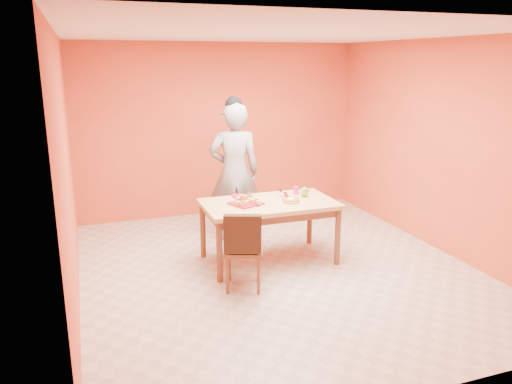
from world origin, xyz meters
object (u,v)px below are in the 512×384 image
object	(u,v)px
person	(234,172)
sponge_cake	(291,201)
red_dinner_plate	(241,196)
egg_ornament	(304,192)
magenta_glass	(296,190)
pastry_platter	(246,203)
dining_table	(269,209)
dining_chair	(244,248)
checker_tin	(305,191)

from	to	relation	value
person	sponge_cake	bearing A→B (deg)	120.65
person	red_dinner_plate	xyz separation A→B (m)	(-0.10, -0.57, -0.18)
egg_ornament	magenta_glass	size ratio (longest dim) A/B	1.29
person	egg_ornament	world-z (taller)	person
pastry_platter	red_dinner_plate	xyz separation A→B (m)	(0.05, 0.34, -0.00)
pastry_platter	egg_ornament	size ratio (longest dim) A/B	2.56
pastry_platter	magenta_glass	distance (m)	0.79
magenta_glass	dining_table	bearing A→B (deg)	-153.69
dining_table	sponge_cake	xyz separation A→B (m)	(0.22, -0.15, 0.13)
person	sponge_cake	xyz separation A→B (m)	(0.37, -1.08, -0.15)
magenta_glass	dining_chair	bearing A→B (deg)	-138.97
red_dinner_plate	magenta_glass	size ratio (longest dim) A/B	2.30
sponge_cake	checker_tin	distance (m)	0.59
pastry_platter	dining_chair	bearing A→B (deg)	-109.96
dining_table	checker_tin	bearing A→B (deg)	25.32
dining_table	pastry_platter	xyz separation A→B (m)	(-0.30, 0.01, 0.10)
sponge_cake	checker_tin	bearing A→B (deg)	48.46
sponge_cake	magenta_glass	distance (m)	0.45
dining_chair	checker_tin	bearing A→B (deg)	59.14
sponge_cake	checker_tin	world-z (taller)	sponge_cake
dining_chair	egg_ornament	world-z (taller)	dining_chair
dining_table	person	size ratio (longest dim) A/B	0.85
dining_table	sponge_cake	bearing A→B (deg)	-34.98
dining_chair	magenta_glass	distance (m)	1.35
egg_ornament	checker_tin	distance (m)	0.24
red_dinner_plate	dining_table	bearing A→B (deg)	-54.45
dining_table	magenta_glass	distance (m)	0.53
red_dinner_plate	checker_tin	size ratio (longest dim) A/B	2.44
red_dinner_plate	sponge_cake	size ratio (longest dim) A/B	1.07
dining_chair	person	size ratio (longest dim) A/B	0.47
sponge_cake	person	bearing A→B (deg)	109.17
person	magenta_glass	size ratio (longest dim) A/B	19.04
dining_table	checker_tin	distance (m)	0.69
magenta_glass	checker_tin	size ratio (longest dim) A/B	1.06
magenta_glass	pastry_platter	bearing A→B (deg)	-163.81
person	magenta_glass	xyz separation A→B (m)	(0.61, -0.70, -0.13)
dining_table	dining_chair	size ratio (longest dim) A/B	1.79
dining_chair	egg_ornament	xyz separation A→B (m)	(1.03, 0.71, 0.36)
dining_table	dining_chair	distance (m)	0.85
dining_table	red_dinner_plate	distance (m)	0.44
magenta_glass	checker_tin	distance (m)	0.17
dining_chair	red_dinner_plate	bearing A→B (deg)	94.32
pastry_platter	egg_ornament	bearing A→B (deg)	5.11
egg_ornament	magenta_glass	xyz separation A→B (m)	(-0.05, 0.15, -0.01)
dining_chair	sponge_cake	size ratio (longest dim) A/B	4.21
sponge_cake	egg_ornament	xyz separation A→B (m)	(0.29, 0.23, 0.03)
dining_chair	sponge_cake	distance (m)	0.95
dining_chair	checker_tin	xyz separation A→B (m)	(1.14, 0.92, 0.31)
dining_table	magenta_glass	bearing A→B (deg)	26.31
dining_chair	magenta_glass	world-z (taller)	dining_chair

